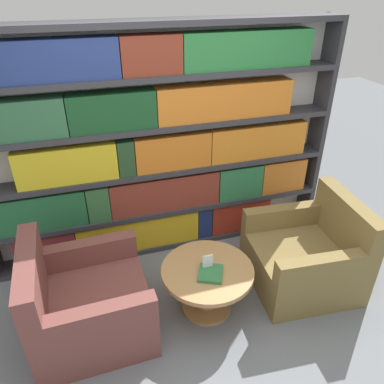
% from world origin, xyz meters
% --- Properties ---
extents(ground_plane, '(14.00, 14.00, 0.00)m').
position_xyz_m(ground_plane, '(0.00, 0.00, 0.00)').
color(ground_plane, slate).
extents(bookshelf, '(3.38, 0.30, 2.22)m').
position_xyz_m(bookshelf, '(-0.04, 1.31, 1.09)').
color(bookshelf, silver).
rests_on(bookshelf, ground_plane).
extents(armchair_left, '(0.92, 0.90, 0.85)m').
position_xyz_m(armchair_left, '(-0.87, 0.34, 0.28)').
color(armchair_left, brown).
rests_on(armchair_left, ground_plane).
extents(armchair_right, '(0.95, 0.94, 0.85)m').
position_xyz_m(armchair_right, '(1.10, 0.34, 0.28)').
color(armchair_right, olive).
rests_on(armchair_right, ground_plane).
extents(coffee_table, '(0.76, 0.76, 0.44)m').
position_xyz_m(coffee_table, '(0.12, 0.28, 0.32)').
color(coffee_table, '#AD7F4C').
rests_on(coffee_table, ground_plane).
extents(table_sign, '(0.09, 0.06, 0.14)m').
position_xyz_m(table_sign, '(0.12, 0.28, 0.50)').
color(table_sign, black).
rests_on(table_sign, coffee_table).
extents(stray_book, '(0.26, 0.27, 0.03)m').
position_xyz_m(stray_book, '(0.12, 0.21, 0.46)').
color(stray_book, '#2D703D').
rests_on(stray_book, coffee_table).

